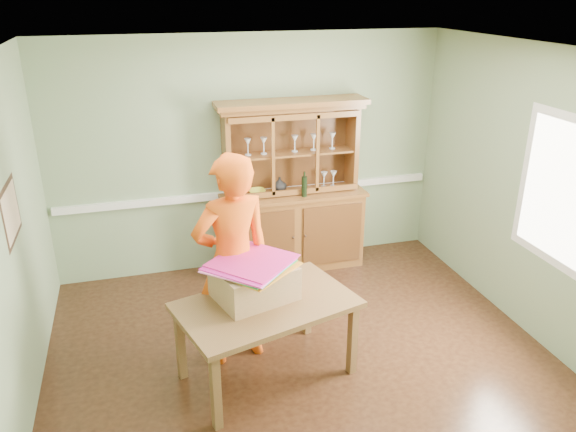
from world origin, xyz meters
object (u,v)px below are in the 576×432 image
object	(u,v)px
china_hutch	(292,211)
person	(233,261)
dining_table	(267,311)
cardboard_box	(254,282)

from	to	relation	value
china_hutch	person	world-z (taller)	china_hutch
china_hutch	dining_table	world-z (taller)	china_hutch
person	cardboard_box	bearing A→B (deg)	108.23
china_hutch	cardboard_box	xyz separation A→B (m)	(-0.86, -1.83, 0.16)
dining_table	cardboard_box	size ratio (longest dim) A/B	2.61
dining_table	person	world-z (taller)	person
cardboard_box	person	world-z (taller)	person
china_hutch	person	distance (m)	1.90
cardboard_box	dining_table	bearing A→B (deg)	-57.88
china_hutch	person	xyz separation A→B (m)	(-0.99, -1.60, 0.26)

